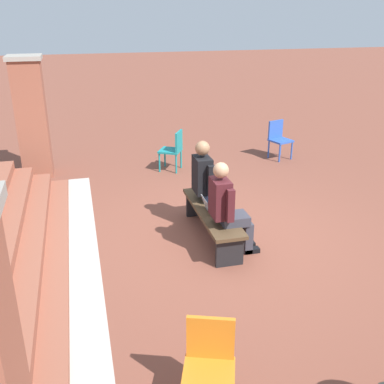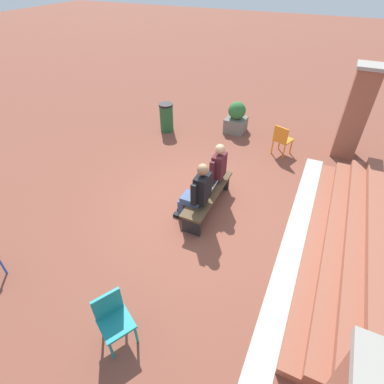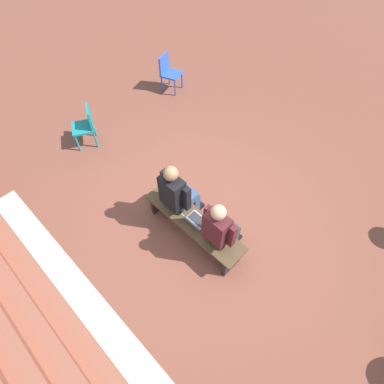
% 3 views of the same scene
% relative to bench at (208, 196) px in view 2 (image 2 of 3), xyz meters
% --- Properties ---
extents(ground_plane, '(60.00, 60.00, 0.00)m').
position_rel_bench_xyz_m(ground_plane, '(0.01, -0.16, -0.35)').
color(ground_plane, brown).
extents(concrete_strip, '(6.06, 0.40, 0.01)m').
position_rel_bench_xyz_m(concrete_strip, '(-0.00, 1.85, -0.35)').
color(concrete_strip, '#B7B2A8').
rests_on(concrete_strip, ground).
extents(brick_steps, '(5.26, 1.20, 0.60)m').
position_rel_bench_xyz_m(brick_steps, '(-0.00, 2.80, -0.13)').
color(brick_steps, '#93513D').
rests_on(brick_steps, ground).
extents(brick_pillar_left_of_steps, '(0.64, 0.64, 2.35)m').
position_rel_bench_xyz_m(brick_pillar_left_of_steps, '(-3.67, 2.46, 0.83)').
color(brick_pillar_left_of_steps, '#93513D').
rests_on(brick_pillar_left_of_steps, ground).
extents(bench, '(1.80, 0.44, 0.45)m').
position_rel_bench_xyz_m(bench, '(0.00, 0.00, 0.00)').
color(bench, '#4C3823').
rests_on(bench, ground).
extents(person_student, '(0.53, 0.67, 1.33)m').
position_rel_bench_xyz_m(person_student, '(-0.47, -0.07, 0.36)').
color(person_student, '#383842').
rests_on(person_student, ground).
extents(person_adult, '(0.56, 0.71, 1.37)m').
position_rel_bench_xyz_m(person_adult, '(0.40, -0.07, 0.37)').
color(person_adult, '#384C75').
rests_on(person_adult, ground).
extents(laptop, '(0.32, 0.29, 0.21)m').
position_rel_bench_xyz_m(laptop, '(-0.03, 0.01, 0.15)').
color(laptop, '#9EA0A5').
rests_on(laptop, bench).
extents(plastic_chair_far_left, '(0.54, 0.54, 0.84)m').
position_rel_bench_xyz_m(plastic_chair_far_left, '(-2.92, 0.91, 0.13)').
color(plastic_chair_far_left, orange).
rests_on(plastic_chair_far_left, ground).
extents(plastic_chair_far_right, '(0.57, 0.57, 0.84)m').
position_rel_bench_xyz_m(plastic_chair_far_right, '(3.07, -0.10, 0.13)').
color(plastic_chair_far_right, teal).
rests_on(plastic_chair_far_right, ground).
extents(planter, '(0.60, 0.60, 0.94)m').
position_rel_bench_xyz_m(planter, '(-3.71, -0.63, 0.08)').
color(planter, '#6B665B').
rests_on(planter, ground).
extents(litter_bin, '(0.42, 0.42, 0.86)m').
position_rel_bench_xyz_m(litter_bin, '(-2.88, -2.57, 0.08)').
color(litter_bin, '#23562D').
rests_on(litter_bin, ground).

